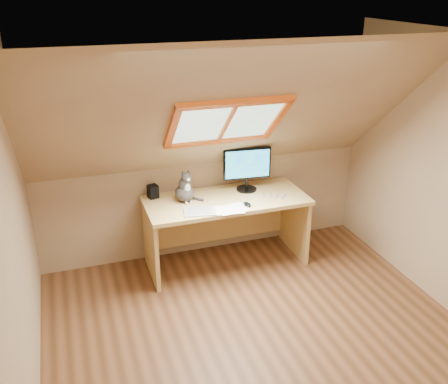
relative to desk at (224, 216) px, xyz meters
name	(u,v)px	position (x,y,z in m)	size (l,w,h in m)	color
ground	(267,349)	(-0.11, -1.45, -0.52)	(3.50, 3.50, 0.00)	brown
room_shell	(280,191)	(-0.11, -1.54, 0.91)	(3.52, 3.52, 2.41)	tan
desk	(224,216)	(0.00, 0.00, 0.00)	(1.63, 0.71, 0.74)	tan
monitor	(247,166)	(0.27, 0.06, 0.49)	(0.50, 0.21, 0.46)	black
cat	(185,189)	(-0.40, 0.00, 0.35)	(0.23, 0.26, 0.34)	#4A4441
desk_speaker	(153,191)	(-0.69, 0.18, 0.29)	(0.09, 0.09, 0.13)	black
graphics_tablet	(200,211)	(-0.34, -0.29, 0.23)	(0.30, 0.21, 0.01)	#B2B2B7
mouse	(247,204)	(0.14, -0.30, 0.24)	(0.06, 0.11, 0.03)	black
papers	(225,210)	(-0.10, -0.33, 0.23)	(0.33, 0.27, 0.00)	white
cables	(266,198)	(0.39, -0.19, 0.23)	(0.51, 0.26, 0.01)	silver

